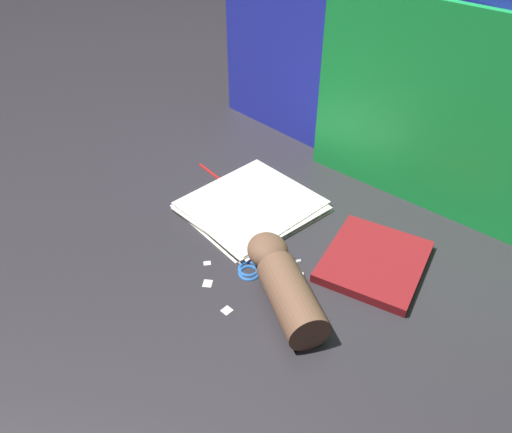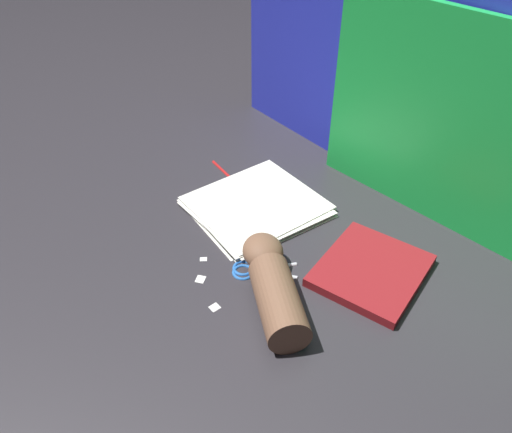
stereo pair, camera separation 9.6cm
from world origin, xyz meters
TOP-DOWN VIEW (x-y plane):
  - ground_plane at (0.00, 0.00)m, footprint 6.00×6.00m
  - backdrop_panel_left at (-0.14, 0.39)m, footprint 0.87×0.08m
  - backdrop_panel_center at (0.18, 0.39)m, footprint 0.71×0.13m
  - paper_stack at (-0.12, 0.06)m, footprint 0.29×0.31m
  - book_closed at (0.20, 0.13)m, footprint 0.26×0.28m
  - scissors at (0.06, -0.07)m, footprint 0.12×0.14m
  - hand_forearm at (0.14, -0.08)m, footprint 0.29×0.18m
  - paper_scrap_near at (-0.03, -0.14)m, footprint 0.02×0.02m
  - paper_scrap_mid at (0.02, -0.17)m, footprint 0.03×0.03m
  - paper_scrap_far at (0.10, -0.19)m, footprint 0.02×0.02m
  - pen at (-0.28, 0.07)m, footprint 0.15×0.01m

SIDE VIEW (x-z plane):
  - ground_plane at x=0.00m, z-range 0.00..0.00m
  - paper_scrap_near at x=-0.03m, z-range 0.00..0.00m
  - paper_scrap_mid at x=0.02m, z-range 0.00..0.00m
  - paper_scrap_far at x=0.10m, z-range 0.00..0.00m
  - pen at x=-0.28m, z-range 0.00..0.01m
  - scissors at x=0.06m, z-range 0.00..0.01m
  - paper_stack at x=-0.12m, z-range 0.00..0.02m
  - book_closed at x=0.20m, z-range 0.00..0.02m
  - hand_forearm at x=0.14m, z-range 0.00..0.08m
  - backdrop_panel_center at x=0.18m, z-range 0.00..0.47m
  - backdrop_panel_left at x=-0.14m, z-range 0.00..0.54m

